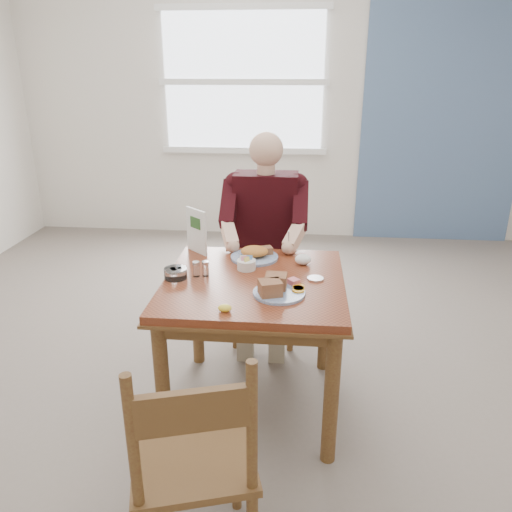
# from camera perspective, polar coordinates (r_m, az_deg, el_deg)

# --- Properties ---
(floor) EXTENTS (6.00, 6.00, 0.00)m
(floor) POSITION_cam_1_polar(r_m,az_deg,el_deg) (2.90, -0.21, -16.39)
(floor) COLOR #695F55
(floor) RESTS_ON ground
(wall_back) EXTENTS (5.50, 0.00, 5.50)m
(wall_back) POSITION_cam_1_polar(r_m,az_deg,el_deg) (5.31, 3.09, 17.09)
(wall_back) COLOR silver
(wall_back) RESTS_ON ground
(accent_panel) EXTENTS (1.60, 0.02, 2.80)m
(accent_panel) POSITION_cam_1_polar(r_m,az_deg,el_deg) (5.46, 20.81, 15.94)
(accent_panel) COLOR slate
(accent_panel) RESTS_ON ground
(lemon_wedge) EXTENTS (0.06, 0.05, 0.03)m
(lemon_wedge) POSITION_cam_1_polar(r_m,az_deg,el_deg) (2.19, -3.59, -5.96)
(lemon_wedge) COLOR yellow
(lemon_wedge) RESTS_ON table
(napkin) EXTENTS (0.09, 0.07, 0.06)m
(napkin) POSITION_cam_1_polar(r_m,az_deg,el_deg) (2.70, 5.40, -0.40)
(napkin) COLOR white
(napkin) RESTS_ON table
(metal_dish) EXTENTS (0.09, 0.09, 0.01)m
(metal_dish) POSITION_cam_1_polar(r_m,az_deg,el_deg) (2.52, 6.80, -2.59)
(metal_dish) COLOR silver
(metal_dish) RESTS_ON table
(window) EXTENTS (1.72, 0.04, 1.42)m
(window) POSITION_cam_1_polar(r_m,az_deg,el_deg) (5.30, -1.46, 19.27)
(window) COLOR white
(window) RESTS_ON wall_back
(table) EXTENTS (0.92, 0.92, 0.75)m
(table) POSITION_cam_1_polar(r_m,az_deg,el_deg) (2.56, -0.23, -4.95)
(table) COLOR brown
(table) RESTS_ON ground
(chair_far) EXTENTS (0.42, 0.42, 0.95)m
(chair_far) POSITION_cam_1_polar(r_m,az_deg,el_deg) (3.35, 1.12, -1.47)
(chair_far) COLOR brown
(chair_far) RESTS_ON ground
(chair_near) EXTENTS (0.52, 0.52, 0.95)m
(chair_near) POSITION_cam_1_polar(r_m,az_deg,el_deg) (1.87, -7.14, -22.45)
(chair_near) COLOR brown
(chair_near) RESTS_ON ground
(diner) EXTENTS (0.53, 0.56, 1.39)m
(diner) POSITION_cam_1_polar(r_m,az_deg,el_deg) (3.15, 1.03, 3.49)
(diner) COLOR gray
(diner) RESTS_ON chair_far
(near_plate) EXTENTS (0.29, 0.29, 0.08)m
(near_plate) POSITION_cam_1_polar(r_m,az_deg,el_deg) (2.35, 2.40, -3.65)
(near_plate) COLOR white
(near_plate) RESTS_ON table
(far_plate) EXTENTS (0.34, 0.34, 0.07)m
(far_plate) POSITION_cam_1_polar(r_m,az_deg,el_deg) (2.77, -0.08, 0.25)
(far_plate) COLOR white
(far_plate) RESTS_ON table
(caddy) EXTENTS (0.12, 0.12, 0.07)m
(caddy) POSITION_cam_1_polar(r_m,az_deg,el_deg) (2.62, -1.10, -0.98)
(caddy) COLOR white
(caddy) RESTS_ON table
(shakers) EXTENTS (0.09, 0.05, 0.08)m
(shakers) POSITION_cam_1_polar(r_m,az_deg,el_deg) (2.55, -6.32, -1.45)
(shakers) COLOR white
(shakers) RESTS_ON table
(creamer) EXTENTS (0.13, 0.13, 0.05)m
(creamer) POSITION_cam_1_polar(r_m,az_deg,el_deg) (2.55, -9.19, -1.94)
(creamer) COLOR white
(creamer) RESTS_ON table
(menu) EXTENTS (0.14, 0.13, 0.26)m
(menu) POSITION_cam_1_polar(r_m,az_deg,el_deg) (2.85, -6.81, 2.88)
(menu) COLOR white
(menu) RESTS_ON table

